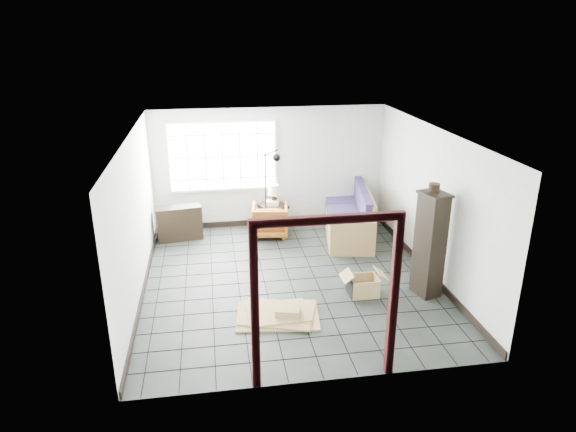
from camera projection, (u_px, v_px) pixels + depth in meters
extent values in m
plane|color=black|center=(290.00, 280.00, 9.00)|extent=(5.50, 5.50, 0.00)
cube|color=beige|center=(270.00, 168.00, 11.09)|extent=(5.00, 0.02, 2.60)
cube|color=beige|center=(327.00, 289.00, 6.00)|extent=(5.00, 0.02, 2.60)
cube|color=beige|center=(135.00, 218.00, 8.18)|extent=(0.02, 5.50, 2.60)
cube|color=beige|center=(432.00, 203.00, 8.91)|extent=(0.02, 5.50, 2.60)
cube|color=white|center=(290.00, 133.00, 8.09)|extent=(5.00, 5.50, 0.02)
cube|color=black|center=(271.00, 221.00, 11.50)|extent=(4.95, 0.03, 0.12)
cube|color=black|center=(144.00, 287.00, 8.62)|extent=(0.03, 5.45, 0.12)
cube|color=black|center=(424.00, 267.00, 9.34)|extent=(0.03, 5.45, 0.12)
cube|color=silver|center=(223.00, 156.00, 10.80)|extent=(2.32, 0.06, 1.52)
cube|color=white|center=(223.00, 157.00, 10.77)|extent=(2.20, 0.02, 1.40)
cube|color=#390D10|center=(255.00, 311.00, 6.01)|extent=(0.10, 0.08, 2.10)
cube|color=#390D10|center=(394.00, 300.00, 6.26)|extent=(0.10, 0.08, 2.10)
cube|color=#390D10|center=(328.00, 219.00, 5.75)|extent=(1.80, 0.08, 0.10)
cube|color=#9B7846|center=(347.00, 225.00, 10.92)|extent=(1.24, 2.31, 0.39)
cube|color=#9B7846|center=(353.00, 239.00, 9.81)|extent=(0.87, 0.21, 0.70)
cube|color=#9B7846|center=(343.00, 201.00, 11.92)|extent=(0.87, 0.21, 0.70)
cube|color=#9B7846|center=(367.00, 207.00, 10.77)|extent=(0.46, 2.17, 0.77)
cube|color=#1A1639|center=(350.00, 225.00, 10.14)|extent=(0.90, 0.83, 0.18)
cube|color=#1A1639|center=(367.00, 213.00, 10.04)|extent=(0.27, 0.72, 0.57)
cube|color=#1A1639|center=(347.00, 213.00, 10.82)|extent=(0.90, 0.83, 0.18)
cube|color=#1A1639|center=(362.00, 201.00, 10.72)|extent=(0.27, 0.72, 0.57)
cube|color=#1A1639|center=(344.00, 202.00, 11.49)|extent=(0.90, 0.83, 0.18)
cube|color=#1A1639|center=(358.00, 191.00, 11.40)|extent=(0.27, 0.72, 0.57)
imported|color=brown|center=(270.00, 218.00, 10.80)|extent=(0.82, 0.78, 0.76)
cube|color=black|center=(273.00, 206.00, 11.04)|extent=(0.68, 0.68, 0.06)
cube|color=black|center=(270.00, 223.00, 10.87)|extent=(0.07, 0.07, 0.52)
cube|color=black|center=(286.00, 219.00, 11.08)|extent=(0.07, 0.07, 0.52)
cube|color=black|center=(260.00, 217.00, 11.19)|extent=(0.07, 0.07, 0.52)
cube|color=black|center=(276.00, 214.00, 11.40)|extent=(0.07, 0.07, 0.52)
cylinder|color=black|center=(274.00, 201.00, 11.05)|extent=(0.14, 0.14, 0.15)
cylinder|color=black|center=(274.00, 195.00, 11.00)|extent=(0.03, 0.03, 0.11)
cone|color=beige|center=(274.00, 190.00, 10.96)|extent=(0.37, 0.37, 0.22)
cube|color=silver|center=(272.00, 203.00, 11.01)|extent=(0.31, 0.26, 0.09)
cylinder|color=black|center=(266.00, 203.00, 11.02)|extent=(0.03, 0.06, 0.06)
cylinder|color=black|center=(266.00, 235.00, 10.89)|extent=(0.39, 0.39, 0.03)
cylinder|color=black|center=(266.00, 195.00, 10.58)|extent=(0.04, 0.04, 1.75)
cylinder|color=black|center=(271.00, 153.00, 10.17)|extent=(0.28, 0.15, 0.16)
sphere|color=black|center=(276.00, 158.00, 10.12)|extent=(0.21, 0.21, 0.16)
cube|color=black|center=(179.00, 223.00, 10.61)|extent=(0.96, 0.49, 0.71)
cube|color=black|center=(179.00, 222.00, 10.60)|extent=(0.89, 0.43, 0.03)
cube|color=black|center=(430.00, 245.00, 8.25)|extent=(0.43, 0.51, 1.74)
cube|color=black|center=(435.00, 194.00, 7.95)|extent=(0.48, 0.56, 0.04)
cylinder|color=black|center=(434.00, 188.00, 7.97)|extent=(0.19, 0.19, 0.13)
cube|color=olive|center=(363.00, 294.00, 8.51)|extent=(0.46, 0.37, 0.02)
cube|color=black|center=(350.00, 287.00, 8.43)|extent=(0.02, 0.36, 0.31)
cube|color=olive|center=(376.00, 285.00, 8.50)|extent=(0.02, 0.36, 0.31)
cube|color=olive|center=(367.00, 291.00, 8.29)|extent=(0.46, 0.02, 0.31)
cube|color=olive|center=(360.00, 281.00, 8.63)|extent=(0.46, 0.02, 0.31)
cube|color=olive|center=(347.00, 276.00, 8.34)|extent=(0.18, 0.37, 0.13)
cube|color=olive|center=(381.00, 273.00, 8.43)|extent=(0.18, 0.37, 0.13)
cube|color=olive|center=(278.00, 315.00, 7.87)|extent=(1.34, 1.03, 0.03)
cube|color=olive|center=(278.00, 314.00, 7.86)|extent=(1.29, 1.11, 0.03)
cube|color=olive|center=(278.00, 312.00, 7.85)|extent=(0.96, 0.71, 0.03)
cube|color=olive|center=(288.00, 311.00, 7.78)|extent=(0.43, 0.38, 0.10)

